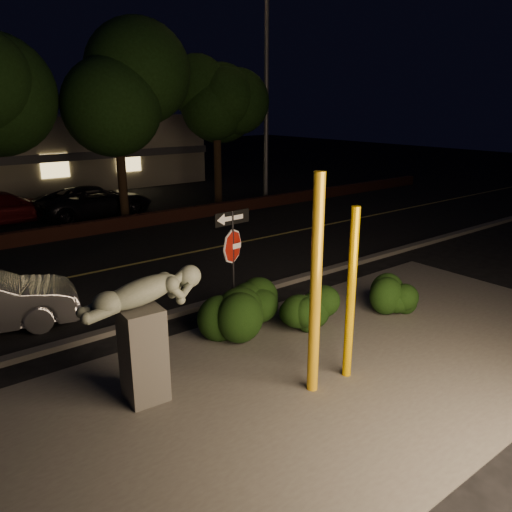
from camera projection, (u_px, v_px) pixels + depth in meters
The scene contains 19 objects.
ground at pixel (91, 244), 17.13m from camera, with size 90.00×90.00×0.00m, color black.
patio at pixel (319, 375), 8.85m from camera, with size 14.00×6.00×0.02m, color #4C4944.
road at pixel (128, 266), 14.87m from camera, with size 80.00×8.00×0.01m, color black.
lane_marking at pixel (128, 265), 14.87m from camera, with size 80.00×0.12×0.01m, color #B19E46.
curb at pixel (201, 306), 11.77m from camera, with size 80.00×0.25×0.12m, color #4C4944.
brick_wall at pixel (77, 230), 18.04m from camera, with size 40.00×0.35×0.50m, color #3F1C14.
parking_lot at pixel (34, 211), 22.40m from camera, with size 40.00×12.00×0.01m, color black.
tree_far_c at pixel (114, 75), 19.06m from camera, with size 4.80×4.80×7.84m.
tree_far_d at pixel (216, 85), 22.45m from camera, with size 4.40×4.40×7.42m.
yellow_pole_left at pixel (316, 288), 7.89m from camera, with size 0.18×0.18×3.68m, color yellow.
yellow_pole_right at pixel (351, 295), 8.42m from camera, with size 0.15×0.15×3.06m, color #FFC000.
signpost at pixel (233, 247), 10.20m from camera, with size 0.87×0.10×2.57m.
sculpture at pixel (143, 324), 7.81m from camera, with size 2.00×0.66×2.14m.
hedge_center at pixel (245, 307), 10.43m from camera, with size 2.16×1.01×1.12m, color black.
hedge_right at pixel (305, 306), 10.63m from camera, with size 1.50×0.81×0.98m, color black.
hedge_far_right at pixel (393, 294), 11.38m from camera, with size 1.37×0.86×0.95m, color black.
streetlight at pixel (263, 63), 22.86m from camera, with size 1.62×0.48×10.80m.
parked_car_darkred at pixel (3, 208), 19.88m from camera, with size 1.82×4.47×1.30m, color #47090C.
parked_car_dark at pixel (95, 201), 21.13m from camera, with size 2.20×4.77×1.33m, color black.
Camera 1 is at (-5.71, -6.48, 4.63)m, focal length 35.00 mm.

